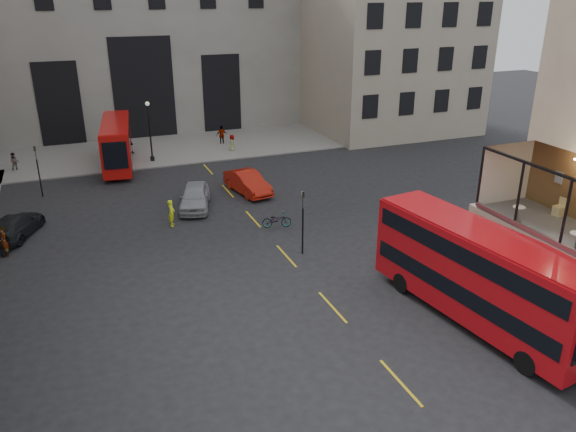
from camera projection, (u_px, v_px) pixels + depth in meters
name	position (u px, v px, depth m)	size (l,w,h in m)	color
ground	(443.00, 371.00, 22.46)	(140.00, 140.00, 0.00)	black
host_frontage	(576.00, 291.00, 23.85)	(3.00, 11.00, 4.50)	#BEAC8E
gateway	(132.00, 39.00, 58.51)	(35.00, 10.60, 18.00)	gray
building_right	(381.00, 28.00, 59.85)	(16.60, 18.60, 20.00)	gray
pavement_far	(146.00, 150.00, 53.07)	(40.00, 12.00, 0.12)	slate
traffic_light_near	(303.00, 214.00, 31.53)	(0.16, 0.20, 3.80)	black
traffic_light_far	(37.00, 165.00, 40.47)	(0.16, 0.20, 3.80)	black
street_lamp_b	(150.00, 135.00, 48.75)	(0.36, 0.36, 5.33)	black
bus_near	(478.00, 271.00, 25.03)	(4.00, 11.39, 4.45)	#AF0C12
bus_far	(117.00, 142.00, 47.53)	(3.45, 10.02, 3.92)	#B00E0C
car_a	(195.00, 197.00, 38.86)	(1.95, 4.85, 1.65)	#94959B
car_b	(248.00, 182.00, 41.82)	(1.72, 4.94, 1.63)	#A9170A
car_c	(15.00, 226.00, 34.41)	(2.00, 4.91, 1.43)	black
bicycle	(277.00, 220.00, 35.87)	(0.64, 1.85, 0.97)	gray
cyclist	(171.00, 213.00, 35.95)	(0.64, 0.42, 1.75)	#E8FF1A
pedestrian_a	(14.00, 162.00, 46.67)	(0.79, 0.62, 1.63)	gray
pedestrian_b	(130.00, 152.00, 49.08)	(1.22, 0.70, 1.89)	gray
pedestrian_c	(222.00, 135.00, 54.83)	(1.09, 0.45, 1.86)	gray
pedestrian_d	(232.00, 143.00, 52.52)	(0.79, 0.51, 1.61)	gray
pedestrian_e	(4.00, 242.00, 31.81)	(0.65, 0.43, 1.78)	gray
cafe_table_far	(519.00, 211.00, 24.83)	(0.54, 0.54, 0.67)	beige
cafe_chair_d	(559.00, 210.00, 25.50)	(0.43, 0.43, 0.83)	#D9C27D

